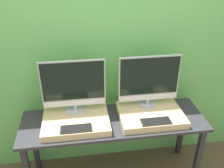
{
  "coord_description": "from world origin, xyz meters",
  "views": [
    {
      "loc": [
        -0.3,
        -1.65,
        2.19
      ],
      "look_at": [
        0.0,
        0.4,
        1.07
      ],
      "focal_mm": 40.0,
      "sensor_mm": 36.0,
      "label": 1
    }
  ],
  "objects_px": {
    "keyboard_right": "(156,121)",
    "monitor_right": "(149,80)",
    "keyboard_left": "(76,129)",
    "monitor_left": "(74,86)"
  },
  "relations": [
    {
      "from": "keyboard_left",
      "to": "keyboard_right",
      "type": "height_order",
      "value": "same"
    },
    {
      "from": "monitor_right",
      "to": "keyboard_right",
      "type": "xyz_separation_m",
      "value": [
        0.0,
        -0.3,
        -0.27
      ]
    },
    {
      "from": "keyboard_left",
      "to": "monitor_right",
      "type": "bearing_deg",
      "value": 22.38
    },
    {
      "from": "keyboard_left",
      "to": "monitor_right",
      "type": "height_order",
      "value": "monitor_right"
    },
    {
      "from": "keyboard_right",
      "to": "monitor_right",
      "type": "bearing_deg",
      "value": 90.0
    },
    {
      "from": "keyboard_left",
      "to": "keyboard_right",
      "type": "xyz_separation_m",
      "value": [
        0.72,
        0.0,
        0.0
      ]
    },
    {
      "from": "keyboard_left",
      "to": "keyboard_right",
      "type": "relative_size",
      "value": 1.0
    },
    {
      "from": "monitor_left",
      "to": "keyboard_right",
      "type": "xyz_separation_m",
      "value": [
        0.72,
        -0.3,
        -0.27
      ]
    },
    {
      "from": "keyboard_left",
      "to": "monitor_right",
      "type": "distance_m",
      "value": 0.82
    },
    {
      "from": "keyboard_left",
      "to": "monitor_right",
      "type": "xyz_separation_m",
      "value": [
        0.72,
        0.3,
        0.27
      ]
    }
  ]
}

